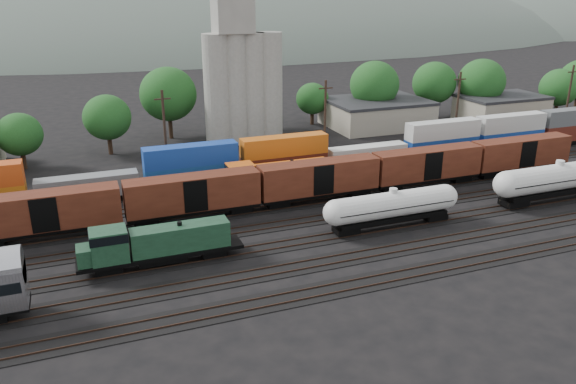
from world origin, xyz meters
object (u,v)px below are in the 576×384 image
object	(u,v)px
tank_car_a	(392,206)
grain_silo	(242,75)
green_locomotive	(152,244)
orange_locomotive	(272,176)

from	to	relation	value
tank_car_a	grain_silo	xyz separation A→B (m)	(-4.56, 41.00, 8.71)
tank_car_a	green_locomotive	bearing A→B (deg)	180.00
green_locomotive	tank_car_a	bearing A→B (deg)	0.00
green_locomotive	tank_car_a	distance (m)	25.73
green_locomotive	tank_car_a	xyz separation A→B (m)	(25.73, 0.00, 0.21)
orange_locomotive	tank_car_a	bearing A→B (deg)	-60.04
green_locomotive	grain_silo	size ratio (longest dim) A/B	0.53
grain_silo	green_locomotive	bearing A→B (deg)	-117.31
tank_car_a	grain_silo	bearing A→B (deg)	96.35
orange_locomotive	grain_silo	bearing A→B (deg)	81.06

